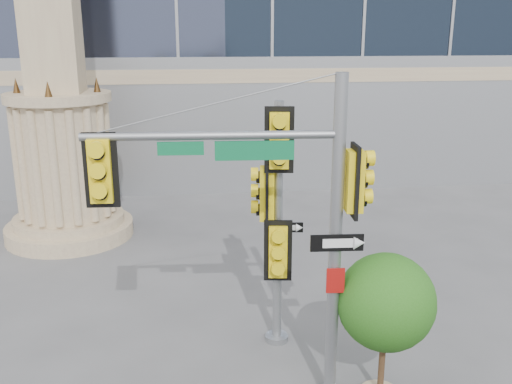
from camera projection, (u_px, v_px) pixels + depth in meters
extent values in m
plane|color=#545456|center=(275.00, 366.00, 12.54)|extent=(120.00, 120.00, 0.00)
cylinder|color=tan|center=(70.00, 229.00, 20.34)|extent=(4.40, 4.40, 0.50)
cylinder|color=tan|center=(69.00, 219.00, 20.23)|extent=(3.80, 3.80, 0.30)
cylinder|color=tan|center=(64.00, 160.00, 19.64)|extent=(3.00, 3.00, 4.00)
cylinder|color=tan|center=(58.00, 97.00, 19.05)|extent=(3.50, 3.50, 0.30)
cone|color=#472D14|center=(97.00, 84.00, 19.10)|extent=(0.24, 0.24, 0.50)
cone|color=#472D14|center=(16.00, 85.00, 18.79)|extent=(0.24, 0.24, 0.50)
cylinder|color=slate|center=(335.00, 248.00, 10.58)|extent=(0.24, 0.24, 6.42)
cylinder|color=slate|center=(211.00, 136.00, 9.86)|extent=(4.50, 0.42, 0.15)
cube|color=#0C683B|center=(255.00, 150.00, 9.96)|extent=(1.39, 0.13, 0.34)
cube|color=yellow|center=(101.00, 170.00, 9.90)|extent=(0.61, 0.33, 1.34)
cube|color=yellow|center=(354.00, 181.00, 10.25)|extent=(0.33, 0.61, 1.34)
cube|color=black|center=(337.00, 243.00, 10.39)|extent=(0.99, 0.09, 0.32)
cube|color=#9E110E|center=(335.00, 281.00, 10.60)|extent=(0.34, 0.05, 0.49)
cylinder|color=slate|center=(277.00, 337.00, 13.55)|extent=(0.54, 0.54, 0.14)
cylinder|color=slate|center=(278.00, 228.00, 12.79)|extent=(0.20, 0.20, 5.67)
cube|color=yellow|center=(279.00, 140.00, 11.99)|extent=(0.66, 0.40, 1.42)
cube|color=yellow|center=(267.00, 194.00, 12.58)|extent=(0.40, 0.66, 1.42)
cube|color=yellow|center=(278.00, 251.00, 12.68)|extent=(0.66, 0.40, 1.42)
cube|color=black|center=(287.00, 227.00, 12.64)|extent=(0.70, 0.13, 0.23)
cylinder|color=#382314|center=(382.00, 360.00, 11.30)|extent=(0.13, 0.13, 1.63)
sphere|color=#245F15|center=(386.00, 302.00, 10.95)|extent=(1.90, 1.90, 1.90)
sphere|color=#245F15|center=(401.00, 308.00, 11.29)|extent=(1.18, 1.18, 1.18)
sphere|color=#245F15|center=(373.00, 319.00, 10.76)|extent=(1.00, 1.00, 1.00)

